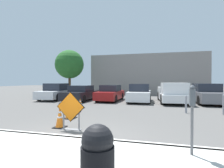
{
  "coord_description": "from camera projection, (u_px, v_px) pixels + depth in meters",
  "views": [
    {
      "loc": [
        2.4,
        -4.61,
        1.75
      ],
      "look_at": [
        -1.11,
        8.98,
        1.51
      ],
      "focal_mm": 28.0,
      "sensor_mm": 36.0,
      "label": 1
    }
  ],
  "objects": [
    {
      "name": "curb_lip",
      "position": [
        72.0,
        139.0,
        5.09
      ],
      "size": [
        25.51,
        0.2,
        0.14
      ],
      "color": "beige",
      "rests_on": "ground_plane"
    },
    {
      "name": "road_closed_sign",
      "position": [
        71.0,
        110.0,
        6.22
      ],
      "size": [
        1.08,
        0.2,
        1.37
      ],
      "color": "black",
      "rests_on": "ground_plane"
    },
    {
      "name": "traffic_cone_fourth",
      "position": [
        80.0,
        104.0,
        11.15
      ],
      "size": [
        0.46,
        0.46,
        0.62
      ],
      "color": "black",
      "rests_on": "ground_plane"
    },
    {
      "name": "parked_car_second",
      "position": [
        81.0,
        93.0,
        15.74
      ],
      "size": [
        1.96,
        4.44,
        1.36
      ],
      "rotation": [
        0.0,
        0.0,
        3.14
      ],
      "color": "black",
      "rests_on": "ground_plane"
    },
    {
      "name": "traffic_cone_third",
      "position": [
        76.0,
        105.0,
        9.74
      ],
      "size": [
        0.42,
        0.42,
        0.79
      ],
      "color": "black",
      "rests_on": "ground_plane"
    },
    {
      "name": "building_facade_backdrop",
      "position": [
        147.0,
        75.0,
        24.13
      ],
      "size": [
        14.65,
        5.0,
        5.19
      ],
      "color": "gray",
      "rests_on": "ground_plane"
    },
    {
      "name": "sidewalk_strip",
      "position": [
        37.0,
        162.0,
        3.6
      ],
      "size": [
        25.51,
        3.07,
        0.14
      ],
      "color": "beige",
      "rests_on": "ground_plane"
    },
    {
      "name": "trash_bin",
      "position": [
        98.0,
        159.0,
        2.47
      ],
      "size": [
        0.48,
        0.48,
        1.0
      ],
      "color": "black",
      "rests_on": "sidewalk_strip"
    },
    {
      "name": "parked_car_third",
      "position": [
        110.0,
        93.0,
        15.58
      ],
      "size": [
        1.84,
        4.18,
        1.4
      ],
      "rotation": [
        0.0,
        0.0,
        3.13
      ],
      "color": "maroon",
      "rests_on": "ground_plane"
    },
    {
      "name": "ground_plane",
      "position": [
        128.0,
        102.0,
        14.77
      ],
      "size": [
        96.0,
        96.0,
        0.0
      ],
      "primitive_type": "plane",
      "color": "#565451"
    },
    {
      "name": "street_tree_behind_lot",
      "position": [
        70.0,
        64.0,
        22.43
      ],
      "size": [
        3.66,
        3.66,
        5.73
      ],
      "color": "#513823",
      "rests_on": "ground_plane"
    },
    {
      "name": "traffic_cone_nearest",
      "position": [
        60.0,
        117.0,
        6.56
      ],
      "size": [
        0.42,
        0.42,
        0.79
      ],
      "color": "black",
      "rests_on": "ground_plane"
    },
    {
      "name": "parked_car_fifth",
      "position": [
        206.0,
        94.0,
        13.79
      ],
      "size": [
        2.05,
        4.71,
        1.56
      ],
      "rotation": [
        0.0,
        0.0,
        3.17
      ],
      "color": "slate",
      "rests_on": "ground_plane"
    },
    {
      "name": "parked_car_fourth",
      "position": [
        140.0,
        94.0,
        14.75
      ],
      "size": [
        1.92,
        4.06,
        1.51
      ],
      "rotation": [
        0.0,
        0.0,
        3.17
      ],
      "color": "white",
      "rests_on": "ground_plane"
    },
    {
      "name": "bollard_second",
      "position": [
        224.0,
        104.0,
        9.05
      ],
      "size": [
        0.12,
        0.12,
        1.06
      ],
      "color": "gray",
      "rests_on": "ground_plane"
    },
    {
      "name": "parked_car_nearest",
      "position": [
        56.0,
        92.0,
        16.52
      ],
      "size": [
        2.09,
        4.3,
        1.53
      ],
      "rotation": [
        0.0,
        0.0,
        3.19
      ],
      "color": "silver",
      "rests_on": "ground_plane"
    },
    {
      "name": "bollard_nearest",
      "position": [
        186.0,
        104.0,
        9.51
      ],
      "size": [
        0.12,
        0.12,
        0.97
      ],
      "color": "gray",
      "rests_on": "ground_plane"
    },
    {
      "name": "pickup_truck",
      "position": [
        172.0,
        94.0,
        14.04
      ],
      "size": [
        2.29,
        5.39,
        1.62
      ],
      "rotation": [
        0.0,
        0.0,
        3.2
      ],
      "color": "silver",
      "rests_on": "ground_plane"
    },
    {
      "name": "traffic_cone_second",
      "position": [
        70.0,
        110.0,
        8.18
      ],
      "size": [
        0.54,
        0.54,
        0.79
      ],
      "color": "black",
      "rests_on": "ground_plane"
    },
    {
      "name": "parking_meter",
      "position": [
        192.0,
        108.0,
        3.79
      ],
      "size": [
        0.11,
        0.15,
        1.52
      ],
      "color": "#59595B",
      "rests_on": "sidewalk_strip"
    }
  ]
}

